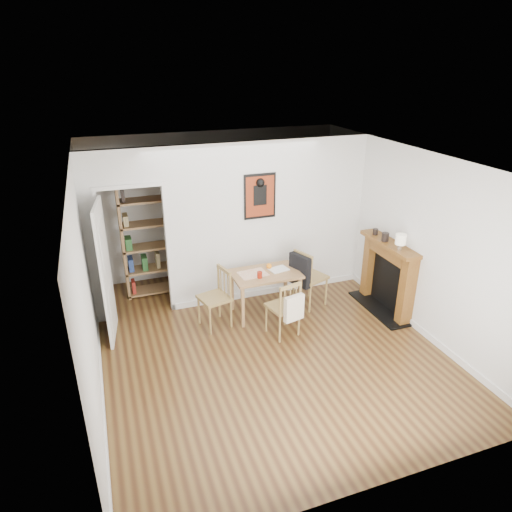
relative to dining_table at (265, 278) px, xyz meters
name	(u,v)px	position (x,y,z in m)	size (l,w,h in m)	color
ground	(265,342)	(-0.29, -0.76, -0.62)	(5.20, 5.20, 0.00)	brown
room_shell	(242,226)	(-0.19, 0.58, 0.68)	(5.20, 5.20, 5.20)	silver
dining_table	(265,278)	(0.00, 0.00, 0.00)	(1.04, 0.66, 0.71)	olive
chair_left	(214,299)	(-0.84, -0.09, -0.16)	(0.56, 0.56, 0.92)	olive
chair_right	(309,277)	(0.76, 0.01, -0.12)	(0.67, 0.63, 0.97)	olive
chair_front	(283,307)	(0.03, -0.65, -0.18)	(0.53, 0.57, 0.88)	olive
bookshelf	(148,235)	(-1.57, 1.32, 0.42)	(0.89, 0.36, 2.11)	olive
fireplace	(388,274)	(1.87, -0.51, -0.01)	(0.45, 1.25, 1.16)	brown
red_glass	(260,275)	(-0.14, -0.13, 0.14)	(0.08, 0.08, 0.10)	maroon
orange_fruit	(269,266)	(0.10, 0.12, 0.13)	(0.09, 0.09, 0.09)	orange
placemat	(253,274)	(-0.19, 0.03, 0.09)	(0.42, 0.32, 0.00)	beige
notebook	(279,269)	(0.23, 0.03, 0.09)	(0.29, 0.21, 0.01)	silver
mantel_lamp	(401,240)	(1.78, -0.81, 0.69)	(0.15, 0.15, 0.24)	silver
ceramic_jar_a	(385,237)	(1.78, -0.45, 0.60)	(0.11, 0.11, 0.13)	black
ceramic_jar_b	(375,232)	(1.79, -0.16, 0.59)	(0.08, 0.08, 0.10)	black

